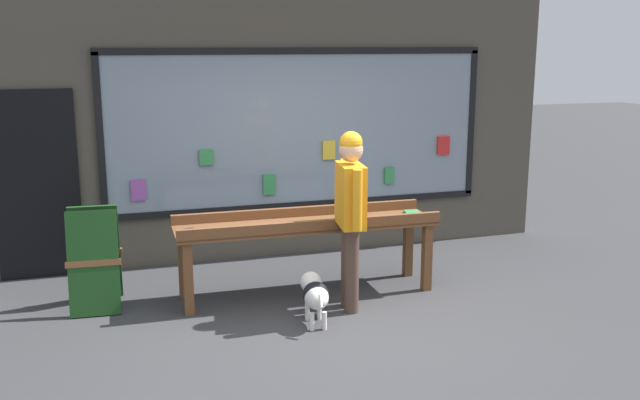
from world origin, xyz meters
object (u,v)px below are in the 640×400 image
display_table_main (307,229)px  person_browsing (350,206)px  sandwich_board_sign (95,258)px  small_dog (315,293)px

display_table_main → person_browsing: 0.71m
person_browsing → sandwich_board_sign: 2.57m
small_dog → sandwich_board_sign: sandwich_board_sign is taller
small_dog → sandwich_board_sign: 2.23m
person_browsing → sandwich_board_sign: bearing=79.0°
display_table_main → sandwich_board_sign: sandwich_board_sign is taller
display_table_main → sandwich_board_sign: 2.13m
person_browsing → small_dog: bearing=126.9°
small_dog → display_table_main: bearing=-4.7°
small_dog → sandwich_board_sign: size_ratio=0.63×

